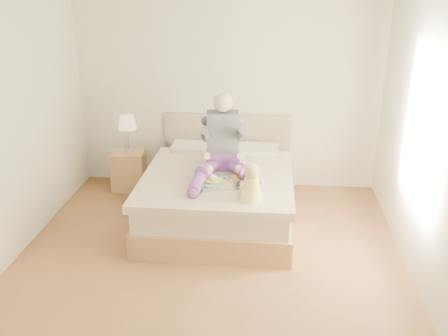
# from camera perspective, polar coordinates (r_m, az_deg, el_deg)

# --- Properties ---
(room) EXTENTS (4.02, 4.22, 2.71)m
(room) POSITION_cam_1_polar(r_m,az_deg,el_deg) (4.56, -0.95, 5.50)
(room) COLOR brown
(room) RESTS_ON ground
(bed) EXTENTS (1.70, 2.18, 1.00)m
(bed) POSITION_cam_1_polar(r_m,az_deg,el_deg) (5.98, -0.50, -2.64)
(bed) COLOR #977146
(bed) RESTS_ON ground
(nightstand) EXTENTS (0.46, 0.42, 0.53)m
(nightstand) POSITION_cam_1_polar(r_m,az_deg,el_deg) (6.87, -10.84, -0.25)
(nightstand) COLOR #977146
(nightstand) RESTS_ON ground
(lamp) EXTENTS (0.24, 0.24, 0.49)m
(lamp) POSITION_cam_1_polar(r_m,az_deg,el_deg) (6.67, -10.98, 4.89)
(lamp) COLOR silver
(lamp) RESTS_ON nightstand
(adult) EXTENTS (0.77, 1.14, 0.92)m
(adult) POSITION_cam_1_polar(r_m,az_deg,el_deg) (5.69, -0.10, 2.15)
(adult) COLOR #6B3789
(adult) RESTS_ON bed
(tray) EXTENTS (0.59, 0.51, 0.15)m
(tray) POSITION_cam_1_polar(r_m,az_deg,el_deg) (5.44, -0.17, -1.43)
(tray) COLOR silver
(tray) RESTS_ON bed
(baby) EXTENTS (0.28, 0.36, 0.40)m
(baby) POSITION_cam_1_polar(r_m,az_deg,el_deg) (5.01, 3.14, -1.97)
(baby) COLOR #FFF950
(baby) RESTS_ON bed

